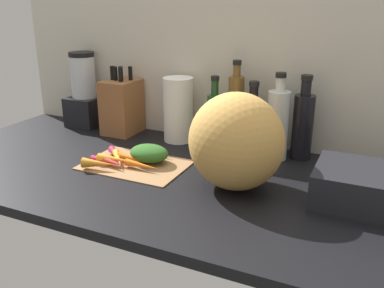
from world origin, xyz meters
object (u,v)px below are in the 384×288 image
(carrot_5, at_px, (108,161))
(bottle_4, at_px, (303,125))
(carrot_6, at_px, (133,160))
(carrot_7, at_px, (111,162))
(carrot_3, at_px, (115,154))
(carrot_4, at_px, (98,164))
(blender_appliance, at_px, (85,95))
(knife_block, at_px, (122,106))
(paper_towel_roll, at_px, (178,110))
(bottle_2, at_px, (252,126))
(bottle_0, at_px, (214,119))
(carrot_8, at_px, (142,165))
(dish_rack, at_px, (368,187))
(carrot_2, at_px, (118,158))
(carrot_1, at_px, (115,160))
(bottle_3, at_px, (278,124))
(cutting_board, at_px, (136,164))
(winter_squash, at_px, (236,142))
(bottle_1, at_px, (235,112))
(carrot_0, at_px, (156,151))

(carrot_5, bearing_deg, bottle_4, 32.19)
(carrot_6, bearing_deg, carrot_7, -138.12)
(carrot_3, bearing_deg, carrot_5, -74.05)
(carrot_4, distance_m, blender_appliance, 0.55)
(carrot_3, distance_m, knife_block, 0.32)
(carrot_6, xyz_separation_m, blender_appliance, (-0.44, 0.31, 0.11))
(paper_towel_roll, distance_m, bottle_2, 0.30)
(carrot_3, xyz_separation_m, bottle_0, (0.26, 0.27, 0.09))
(carrot_6, height_order, carrot_8, carrot_6)
(paper_towel_roll, distance_m, dish_rack, 0.76)
(paper_towel_roll, bearing_deg, carrot_2, -102.90)
(carrot_1, bearing_deg, blender_appliance, 138.34)
(carrot_3, bearing_deg, carrot_7, -65.82)
(bottle_2, relative_size, bottle_3, 0.87)
(cutting_board, distance_m, winter_squash, 0.39)
(carrot_1, distance_m, bottle_3, 0.56)
(cutting_board, xyz_separation_m, bottle_2, (0.32, 0.27, 0.10))
(carrot_8, height_order, blender_appliance, blender_appliance)
(carrot_5, xyz_separation_m, dish_rack, (0.79, 0.08, 0.03))
(bottle_1, relative_size, bottle_4, 1.12)
(carrot_7, height_order, paper_towel_roll, paper_towel_roll)
(carrot_2, bearing_deg, carrot_7, -93.91)
(bottle_1, bearing_deg, dish_rack, -29.22)
(carrot_3, height_order, carrot_5, carrot_3)
(bottle_0, bearing_deg, carrot_3, -134.26)
(carrot_1, xyz_separation_m, bottle_2, (0.37, 0.31, 0.08))
(winter_squash, distance_m, knife_block, 0.67)
(carrot_2, height_order, dish_rack, dish_rack)
(carrot_1, height_order, blender_appliance, blender_appliance)
(winter_squash, relative_size, bottle_2, 1.09)
(carrot_4, bearing_deg, carrot_6, 47.38)
(blender_appliance, bearing_deg, carrot_0, -24.44)
(carrot_1, height_order, bottle_2, bottle_2)
(winter_squash, relative_size, blender_appliance, 0.90)
(carrot_0, height_order, dish_rack, dish_rack)
(knife_block, distance_m, bottle_2, 0.56)
(bottle_3, height_order, dish_rack, bottle_3)
(bottle_0, relative_size, bottle_3, 0.89)
(carrot_8, distance_m, blender_appliance, 0.61)
(carrot_3, xyz_separation_m, bottle_3, (0.50, 0.25, 0.10))
(carrot_6, bearing_deg, carrot_8, -30.32)
(paper_towel_roll, height_order, dish_rack, paper_towel_roll)
(carrot_5, bearing_deg, bottle_0, 54.14)
(bottle_1, xyz_separation_m, dish_rack, (0.47, -0.27, -0.09))
(cutting_board, relative_size, carrot_2, 2.73)
(carrot_1, height_order, bottle_4, bottle_4)
(bottle_1, bearing_deg, blender_appliance, 178.71)
(carrot_8, xyz_separation_m, winter_squash, (0.31, 0.01, 0.12))
(cutting_board, distance_m, carrot_1, 0.07)
(carrot_2, bearing_deg, carrot_0, 54.76)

